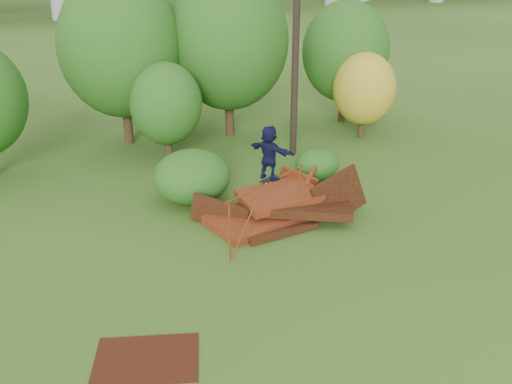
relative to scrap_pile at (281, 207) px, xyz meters
name	(u,v)px	position (x,y,z in m)	size (l,w,h in m)	color
ground	(312,268)	(-0.55, -3.06, -0.40)	(240.00, 240.00, 0.00)	#2D5116
scrap_pile	(281,207)	(0.00, 0.00, 0.00)	(5.69, 3.35, 2.07)	#46180C
grind_rail	(267,197)	(-1.00, -1.05, 0.99)	(3.23, 1.74, 1.85)	#63350F
skateboard	(269,179)	(-0.92, -1.00, 1.51)	(0.70, 0.49, 0.07)	black
skater	(269,153)	(-0.92, -1.00, 2.31)	(1.47, 0.47, 1.59)	#101035
flat_plate	(147,359)	(-5.61, -4.97, -0.38)	(2.21, 1.58, 0.03)	#3A160C
tree_1	(121,46)	(-2.87, 9.56, 3.82)	(5.18, 5.18, 7.21)	black
tree_2	(166,104)	(-1.84, 6.66, 1.97)	(2.85, 2.85, 4.01)	black
tree_3	(228,41)	(1.64, 8.84, 3.88)	(5.27, 5.27, 7.32)	black
tree_4	(364,89)	(7.02, 6.14, 1.84)	(2.78, 2.78, 3.84)	black
tree_5	(346,52)	(7.52, 8.65, 3.03)	(4.14, 4.14, 5.81)	black
shrub_left	(192,177)	(-2.19, 2.43, 0.52)	(2.64, 2.44, 1.83)	#254E14
shrub_right	(317,164)	(2.70, 2.52, 0.19)	(1.67, 1.53, 1.18)	#254E14
utility_pole	(296,16)	(3.13, 5.34, 5.20)	(1.40, 0.28, 11.05)	black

